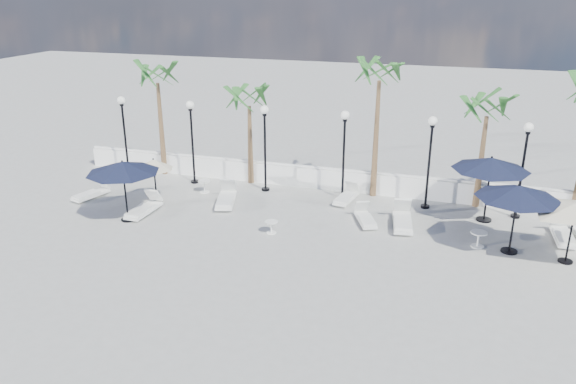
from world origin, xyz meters
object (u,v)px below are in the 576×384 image
(lounger_7, at_px, (563,234))
(parasol_navy_right, at_px, (518,192))
(lounger_2, at_px, (144,208))
(lounger_0, at_px, (91,193))
(lounger_1, at_px, (226,198))
(lounger_5, at_px, (403,220))
(parasol_navy_left, at_px, (123,168))
(lounger_4, at_px, (347,196))
(parasol_navy_mid, at_px, (491,164))
(lounger_3, at_px, (365,218))
(parasol_cream_sq_a, at_px, (576,203))
(parasol_cream_small, at_px, (154,165))

(lounger_7, relative_size, parasol_navy_right, 0.69)
(lounger_7, bearing_deg, lounger_2, -174.26)
(lounger_2, bearing_deg, lounger_0, 165.28)
(lounger_1, relative_size, parasol_navy_right, 0.80)
(lounger_0, relative_size, lounger_7, 0.93)
(lounger_5, distance_m, parasol_navy_left, 10.83)
(lounger_7, height_order, parasol_navy_left, parasol_navy_left)
(lounger_1, bearing_deg, parasol_navy_right, -23.02)
(lounger_1, distance_m, lounger_7, 13.01)
(lounger_2, relative_size, parasol_navy_left, 0.72)
(lounger_2, relative_size, lounger_5, 0.91)
(lounger_4, xyz_separation_m, lounger_7, (8.23, -1.48, 0.02))
(lounger_5, relative_size, parasol_navy_mid, 0.75)
(lounger_3, relative_size, parasol_cream_sq_a, 0.38)
(lounger_3, xyz_separation_m, parasol_navy_left, (-8.95, -2.46, 1.95))
(lounger_4, xyz_separation_m, parasol_navy_right, (6.35, -3.05, 1.98))
(parasol_cream_small, bearing_deg, lounger_5, 3.47)
(parasol_navy_mid, bearing_deg, parasol_cream_small, -170.77)
(lounger_4, bearing_deg, parasol_navy_mid, 4.97)
(lounger_4, bearing_deg, parasol_navy_left, -140.76)
(parasol_navy_right, distance_m, parasol_cream_sq_a, 1.77)
(lounger_1, relative_size, lounger_7, 1.15)
(parasol_cream_small, bearing_deg, lounger_2, -84.42)
(lounger_3, bearing_deg, lounger_4, 96.37)
(lounger_5, bearing_deg, lounger_2, -178.17)
(parasol_cream_small, bearing_deg, lounger_4, 18.52)
(lounger_0, bearing_deg, parasol_navy_mid, 24.12)
(lounger_2, xyz_separation_m, lounger_3, (8.66, 1.73, -0.04))
(lounger_1, xyz_separation_m, lounger_3, (5.94, -0.26, -0.06))
(parasol_navy_left, bearing_deg, parasol_navy_right, 5.86)
(parasol_cream_small, bearing_deg, lounger_3, 3.36)
(lounger_2, xyz_separation_m, lounger_4, (7.50, 3.76, -0.03))
(lounger_3, distance_m, lounger_7, 7.09)
(lounger_2, bearing_deg, parasol_navy_mid, 15.90)
(lounger_4, height_order, parasol_cream_sq_a, parasol_cream_sq_a)
(parasol_navy_left, bearing_deg, lounger_3, 15.40)
(parasol_cream_small, bearing_deg, parasol_navy_left, -94.83)
(lounger_4, xyz_separation_m, parasol_cream_sq_a, (8.10, -3.29, 1.89))
(lounger_4, relative_size, parasol_navy_left, 0.67)
(parasol_navy_right, bearing_deg, parasol_navy_mid, 106.60)
(lounger_0, xyz_separation_m, lounger_7, (18.87, 1.37, 0.02))
(lounger_2, xyz_separation_m, parasol_navy_left, (-0.28, -0.74, 1.91))
(parasol_cream_sq_a, bearing_deg, lounger_5, 166.22)
(lounger_4, distance_m, lounger_5, 3.22)
(lounger_2, relative_size, parasol_navy_right, 0.71)
(lounger_2, distance_m, parasol_cream_sq_a, 15.72)
(lounger_3, bearing_deg, lounger_7, -18.80)
(parasol_navy_mid, height_order, parasol_cream_sq_a, parasol_navy_mid)
(lounger_3, bearing_deg, parasol_navy_right, -34.38)
(parasol_navy_mid, bearing_deg, parasol_cream_sq_a, -48.60)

